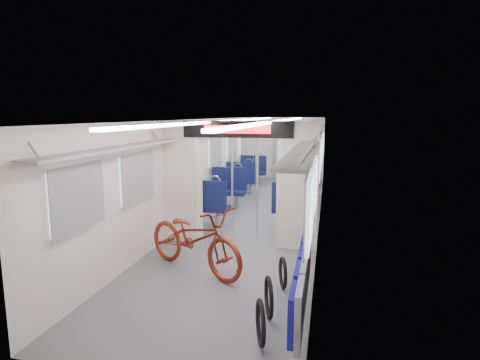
{
  "coord_description": "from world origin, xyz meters",
  "views": [
    {
      "loc": [
        1.58,
        -9.09,
        2.42
      ],
      "look_at": [
        -0.14,
        -1.24,
        1.09
      ],
      "focal_mm": 30.0,
      "sensor_mm": 36.0,
      "label": 1
    }
  ],
  "objects_px": {
    "seat_bay_far_right": "(306,174)",
    "stanchion_far_right": "(282,162)",
    "seat_bay_near_left": "(218,193)",
    "stanchion_near_left": "(232,179)",
    "flip_bench": "(302,279)",
    "seat_bay_far_left": "(248,172)",
    "bicycle": "(194,238)",
    "bike_hoop_c": "(283,274)",
    "seat_bay_near_right": "(298,195)",
    "bike_hoop_a": "(261,325)",
    "stanchion_near_right": "(257,181)",
    "stanchion_far_left": "(256,161)",
    "bike_hoop_b": "(269,299)"
  },
  "relations": [
    {
      "from": "seat_bay_far_right",
      "to": "stanchion_far_right",
      "type": "relative_size",
      "value": 0.91
    },
    {
      "from": "seat_bay_near_left",
      "to": "stanchion_near_left",
      "type": "relative_size",
      "value": 0.98
    },
    {
      "from": "flip_bench",
      "to": "seat_bay_far_left",
      "type": "height_order",
      "value": "seat_bay_far_left"
    },
    {
      "from": "bicycle",
      "to": "seat_bay_near_left",
      "type": "bearing_deg",
      "value": 38.81
    },
    {
      "from": "bike_hoop_c",
      "to": "stanchion_far_right",
      "type": "distance_m",
      "value": 5.55
    },
    {
      "from": "seat_bay_near_right",
      "to": "stanchion_far_right",
      "type": "xyz_separation_m",
      "value": [
        -0.54,
        1.5,
        0.59
      ]
    },
    {
      "from": "bike_hoop_a",
      "to": "stanchion_near_left",
      "type": "relative_size",
      "value": 0.22
    },
    {
      "from": "stanchion_near_right",
      "to": "stanchion_far_right",
      "type": "bearing_deg",
      "value": 88.01
    },
    {
      "from": "bike_hoop_c",
      "to": "seat_bay_near_right",
      "type": "distance_m",
      "value": 3.95
    },
    {
      "from": "stanchion_far_left",
      "to": "seat_bay_near_left",
      "type": "bearing_deg",
      "value": -111.73
    },
    {
      "from": "bicycle",
      "to": "bike_hoop_b",
      "type": "relative_size",
      "value": 3.92
    },
    {
      "from": "bike_hoop_a",
      "to": "stanchion_far_right",
      "type": "xyz_separation_m",
      "value": [
        -0.56,
        6.88,
        0.92
      ]
    },
    {
      "from": "stanchion_near_left",
      "to": "stanchion_far_right",
      "type": "bearing_deg",
      "value": 78.91
    },
    {
      "from": "bicycle",
      "to": "stanchion_far_right",
      "type": "distance_m",
      "value": 5.19
    },
    {
      "from": "stanchion_far_left",
      "to": "stanchion_near_left",
      "type": "bearing_deg",
      "value": -88.62
    },
    {
      "from": "bicycle",
      "to": "stanchion_near_left",
      "type": "bearing_deg",
      "value": 24.96
    },
    {
      "from": "flip_bench",
      "to": "seat_bay_near_right",
      "type": "xyz_separation_m",
      "value": [
        -0.42,
        4.92,
        -0.02
      ]
    },
    {
      "from": "seat_bay_far_right",
      "to": "stanchion_near_right",
      "type": "relative_size",
      "value": 0.91
    },
    {
      "from": "stanchion_near_right",
      "to": "bike_hoop_b",
      "type": "bearing_deg",
      "value": -77.45
    },
    {
      "from": "bicycle",
      "to": "stanchion_far_left",
      "type": "height_order",
      "value": "stanchion_far_left"
    },
    {
      "from": "seat_bay_near_right",
      "to": "stanchion_near_left",
      "type": "distance_m",
      "value": 2.14
    },
    {
      "from": "seat_bay_near_left",
      "to": "stanchion_far_right",
      "type": "xyz_separation_m",
      "value": [
        1.33,
        1.7,
        0.58
      ]
    },
    {
      "from": "flip_bench",
      "to": "bike_hoop_c",
      "type": "height_order",
      "value": "flip_bench"
    },
    {
      "from": "bike_hoop_a",
      "to": "seat_bay_far_left",
      "type": "distance_m",
      "value": 8.99
    },
    {
      "from": "flip_bench",
      "to": "bike_hoop_b",
      "type": "relative_size",
      "value": 4.19
    },
    {
      "from": "seat_bay_far_right",
      "to": "stanchion_near_right",
      "type": "xyz_separation_m",
      "value": [
        -0.65,
        -5.1,
        0.6
      ]
    },
    {
      "from": "stanchion_far_left",
      "to": "bike_hoop_b",
      "type": "bearing_deg",
      "value": -78.46
    },
    {
      "from": "bike_hoop_b",
      "to": "seat_bay_near_right",
      "type": "relative_size",
      "value": 0.24
    },
    {
      "from": "bike_hoop_a",
      "to": "bike_hoop_c",
      "type": "distance_m",
      "value": 1.45
    },
    {
      "from": "seat_bay_far_left",
      "to": "stanchion_near_right",
      "type": "relative_size",
      "value": 0.92
    },
    {
      "from": "bike_hoop_c",
      "to": "seat_bay_near_left",
      "type": "xyz_separation_m",
      "value": [
        -1.97,
        3.73,
        0.37
      ]
    },
    {
      "from": "flip_bench",
      "to": "stanchion_far_left",
      "type": "height_order",
      "value": "stanchion_far_left"
    },
    {
      "from": "bicycle",
      "to": "stanchion_far_left",
      "type": "relative_size",
      "value": 0.87
    },
    {
      "from": "stanchion_near_right",
      "to": "stanchion_far_right",
      "type": "relative_size",
      "value": 1.0
    },
    {
      "from": "stanchion_near_left",
      "to": "stanchion_far_left",
      "type": "height_order",
      "value": "same"
    },
    {
      "from": "bike_hoop_b",
      "to": "stanchion_near_right",
      "type": "xyz_separation_m",
      "value": [
        -0.67,
        3.03,
        0.92
      ]
    },
    {
      "from": "seat_bay_near_left",
      "to": "stanchion_near_left",
      "type": "bearing_deg",
      "value": -64.76
    },
    {
      "from": "seat_bay_far_right",
      "to": "bicycle",
      "type": "bearing_deg",
      "value": -100.77
    },
    {
      "from": "bike_hoop_c",
      "to": "seat_bay_far_right",
      "type": "distance_m",
      "value": 7.27
    },
    {
      "from": "flip_bench",
      "to": "bike_hoop_c",
      "type": "relative_size",
      "value": 4.77
    },
    {
      "from": "flip_bench",
      "to": "stanchion_far_left",
      "type": "relative_size",
      "value": 0.93
    },
    {
      "from": "seat_bay_far_right",
      "to": "stanchion_near_left",
      "type": "height_order",
      "value": "stanchion_near_left"
    },
    {
      "from": "bicycle",
      "to": "seat_bay_far_left",
      "type": "xyz_separation_m",
      "value": [
        -0.55,
        6.99,
        0.02
      ]
    },
    {
      "from": "stanchion_far_left",
      "to": "flip_bench",
      "type": "bearing_deg",
      "value": -75.26
    },
    {
      "from": "seat_bay_near_right",
      "to": "stanchion_near_right",
      "type": "bearing_deg",
      "value": -110.28
    },
    {
      "from": "bike_hoop_a",
      "to": "stanchion_near_left",
      "type": "height_order",
      "value": "stanchion_near_left"
    },
    {
      "from": "bike_hoop_c",
      "to": "seat_bay_far_right",
      "type": "xyz_separation_m",
      "value": [
        -0.1,
        7.26,
        0.35
      ]
    },
    {
      "from": "bike_hoop_b",
      "to": "bike_hoop_c",
      "type": "xyz_separation_m",
      "value": [
        0.07,
        0.86,
        -0.03
      ]
    },
    {
      "from": "bike_hoop_a",
      "to": "bike_hoop_c",
      "type": "xyz_separation_m",
      "value": [
        0.07,
        1.45,
        -0.02
      ]
    },
    {
      "from": "flip_bench",
      "to": "stanchion_near_right",
      "type": "relative_size",
      "value": 0.93
    }
  ]
}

